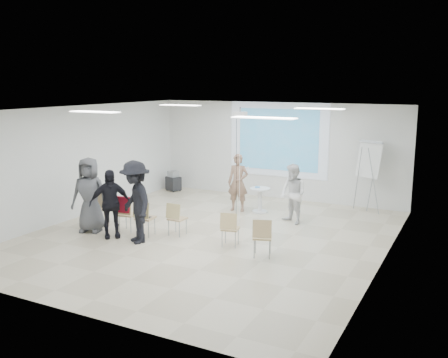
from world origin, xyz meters
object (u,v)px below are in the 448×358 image
at_px(chair_left_mid, 126,212).
at_px(chair_right_inner, 230,226).
at_px(chair_right_far, 262,235).
at_px(laptop, 146,217).
at_px(pedestal_table, 260,199).
at_px(chair_left_inner, 144,216).
at_px(player_left, 238,179).
at_px(chair_center, 176,216).
at_px(audience_left, 110,199).
at_px(player_right, 293,191).
at_px(chair_far_left, 105,205).
at_px(flipchart_easel, 369,160).
at_px(audience_mid, 135,197).
at_px(audience_outer, 89,190).
at_px(av_cart, 173,182).

bearing_deg(chair_left_mid, chair_right_inner, -4.26).
bearing_deg(chair_right_far, chair_right_inner, 142.49).
relative_size(chair_right_inner, laptop, 2.53).
xyz_separation_m(chair_left_mid, chair_right_inner, (2.74, 0.14, -0.03)).
relative_size(pedestal_table, chair_left_inner, 0.88).
xyz_separation_m(player_left, chair_right_far, (2.12, -3.26, -0.43)).
bearing_deg(chair_center, chair_right_far, -9.86).
bearing_deg(laptop, audience_left, 29.67).
bearing_deg(player_right, chair_left_mid, -110.60).
bearing_deg(chair_far_left, player_right, 41.21).
xyz_separation_m(chair_center, chair_right_far, (2.42, -0.45, 0.02)).
relative_size(chair_left_inner, audience_left, 0.46).
height_order(chair_left_mid, flipchart_easel, flipchart_easel).
bearing_deg(chair_far_left, chair_right_inner, 10.68).
height_order(player_right, chair_far_left, player_right).
height_order(player_left, chair_far_left, player_left).
distance_m(chair_left_mid, audience_left, 0.67).
bearing_deg(chair_right_far, player_left, 104.03).
bearing_deg(audience_mid, chair_left_inner, 138.21).
distance_m(audience_left, audience_outer, 0.77).
xyz_separation_m(pedestal_table, player_right, (1.18, -0.62, 0.46)).
xyz_separation_m(audience_mid, av_cart, (-2.25, 5.03, -0.76)).
distance_m(chair_far_left, flipchart_easel, 7.26).
xyz_separation_m(player_left, chair_far_left, (-2.35, -2.92, -0.39)).
bearing_deg(chair_left_mid, chair_right_far, -9.75).
bearing_deg(chair_left_mid, chair_left_inner, -17.06).
relative_size(pedestal_table, chair_center, 0.94).
bearing_deg(laptop, flipchart_easel, -140.17).
distance_m(chair_left_mid, chair_left_inner, 0.60).
relative_size(chair_right_far, flipchart_easel, 0.42).
bearing_deg(chair_far_left, audience_outer, -79.81).
bearing_deg(laptop, chair_left_inner, 88.36).
bearing_deg(chair_right_far, audience_mid, 168.14).
bearing_deg(player_left, av_cart, 147.07).
bearing_deg(chair_far_left, laptop, 3.95).
bearing_deg(chair_right_far, pedestal_table, 94.81).
distance_m(player_left, player_right, 1.89).
bearing_deg(audience_left, laptop, -7.28).
xyz_separation_m(laptop, av_cart, (-2.13, 4.50, -0.15)).
relative_size(chair_right_far, audience_mid, 0.39).
distance_m(pedestal_table, flipchart_easel, 3.22).
height_order(audience_mid, flipchart_easel, audience_mid).
height_order(player_left, av_cart, player_left).
height_order(chair_far_left, chair_right_inner, chair_far_left).
bearing_deg(audience_outer, pedestal_table, 31.88).
distance_m(chair_right_far, audience_outer, 4.51).
xyz_separation_m(audience_mid, audience_outer, (-1.52, 0.18, -0.05)).
distance_m(pedestal_table, player_left, 0.83).
distance_m(player_left, chair_right_far, 3.91).
distance_m(chair_left_mid, flipchart_easel, 6.77).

